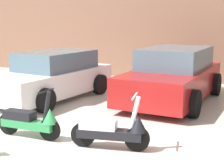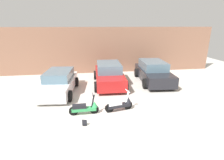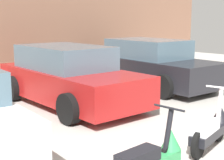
% 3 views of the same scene
% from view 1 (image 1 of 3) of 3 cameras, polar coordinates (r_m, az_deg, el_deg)
% --- Properties ---
extents(wall_back, '(19.60, 0.12, 3.77)m').
position_cam_1_polar(wall_back, '(12.60, 12.75, 8.29)').
color(wall_back, '#845B47').
rests_on(wall_back, ground_plane).
extents(scooter_front_left, '(1.37, 0.49, 0.95)m').
position_cam_1_polar(scooter_front_left, '(6.68, -13.32, -6.59)').
color(scooter_front_left, black).
rests_on(scooter_front_left, ground_plane).
extents(scooter_front_right, '(1.38, 0.59, 0.97)m').
position_cam_1_polar(scooter_front_right, '(5.95, 0.19, -8.29)').
color(scooter_front_right, black).
rests_on(scooter_front_right, ground_plane).
extents(car_rear_left, '(2.18, 4.05, 1.33)m').
position_cam_1_polar(car_rear_left, '(9.84, -9.86, 0.63)').
color(car_rear_left, white).
rests_on(car_rear_left, ground_plane).
extents(car_rear_center, '(2.18, 4.33, 1.45)m').
position_cam_1_polar(car_rear_center, '(9.54, 10.14, 0.70)').
color(car_rear_center, maroon).
rests_on(car_rear_center, ground_plane).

